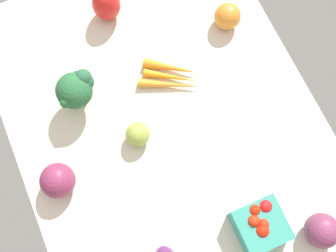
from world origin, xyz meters
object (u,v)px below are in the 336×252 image
at_px(red_onion_near_basket, 58,180).
at_px(broccoli_head, 76,89).
at_px(berry_basket, 260,225).
at_px(red_onion_center, 322,231).
at_px(heirloom_tomato_green, 138,134).
at_px(carrot_bunch, 170,76).
at_px(bell_pepper_red, 106,5).
at_px(heirloom_tomato_orange, 227,16).

bearing_deg(red_onion_near_basket, broccoli_head, -33.69).
distance_m(berry_basket, red_onion_center, 0.14).
bearing_deg(heirloom_tomato_green, carrot_bunch, -50.37).
relative_size(carrot_bunch, bell_pepper_red, 1.67).
relative_size(berry_basket, carrot_bunch, 0.64).
distance_m(berry_basket, heirloom_tomato_green, 0.36).
height_order(carrot_bunch, heirloom_tomato_green, heirloom_tomato_green).
bearing_deg(heirloom_tomato_orange, red_onion_center, 175.46).
bearing_deg(broccoli_head, heirloom_tomato_green, -148.00).
distance_m(carrot_bunch, broccoli_head, 0.25).
relative_size(broccoli_head, red_onion_near_basket, 1.46).
relative_size(berry_basket, heirloom_tomato_green, 1.78).
height_order(heirloom_tomato_green, red_onion_center, red_onion_center).
distance_m(berry_basket, bell_pepper_red, 0.68).
height_order(berry_basket, heirloom_tomato_orange, berry_basket).
bearing_deg(bell_pepper_red, red_onion_center, -162.21).
bearing_deg(carrot_bunch, heirloom_tomato_orange, -66.98).
xyz_separation_m(heirloom_tomato_green, red_onion_center, (-0.38, -0.30, 0.01)).
relative_size(carrot_bunch, broccoli_head, 1.38).
height_order(berry_basket, bell_pepper_red, bell_pepper_red).
relative_size(berry_basket, red_onion_center, 1.34).
height_order(bell_pepper_red, broccoli_head, broccoli_head).
bearing_deg(bell_pepper_red, broccoli_head, 142.88).
relative_size(berry_basket, broccoli_head, 0.88).
bearing_deg(heirloom_tomato_green, red_onion_center, -142.14).
bearing_deg(heirloom_tomato_orange, red_onion_near_basket, 112.59).
bearing_deg(red_onion_center, berry_basket, 60.86).
xyz_separation_m(berry_basket, heirloom_tomato_green, (0.31, 0.17, -0.01)).
relative_size(bell_pepper_red, broccoli_head, 0.83).
relative_size(broccoli_head, heirloom_tomato_orange, 1.73).
relative_size(broccoli_head, red_onion_center, 1.51).
bearing_deg(bell_pepper_red, berry_basket, -170.35).
bearing_deg(heirloom_tomato_green, broccoli_head, 32.00).
height_order(carrot_bunch, red_onion_near_basket, red_onion_near_basket).
height_order(red_onion_center, red_onion_near_basket, red_onion_near_basket).
height_order(heirloom_tomato_green, bell_pepper_red, bell_pepper_red).
distance_m(berry_basket, red_onion_near_basket, 0.48).
bearing_deg(red_onion_near_basket, bell_pepper_red, -35.54).
height_order(heirloom_tomato_green, broccoli_head, broccoli_head).
distance_m(berry_basket, broccoli_head, 0.54).
bearing_deg(heirloom_tomato_green, red_onion_near_basket, 98.02).
xyz_separation_m(bell_pepper_red, red_onion_near_basket, (-0.39, 0.28, -0.01)).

